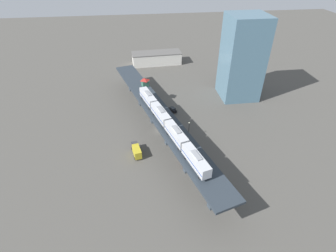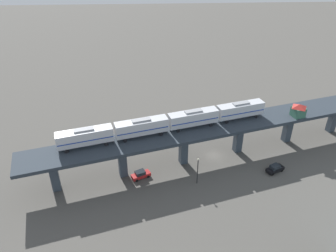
{
  "view_description": "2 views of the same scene",
  "coord_description": "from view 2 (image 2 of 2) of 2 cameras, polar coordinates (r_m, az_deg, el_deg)",
  "views": [
    {
      "loc": [
        -7.17,
        -80.78,
        59.22
      ],
      "look_at": [
        1.92,
        -11.89,
        10.34
      ],
      "focal_mm": 28.0,
      "sensor_mm": 36.0,
      "label": 1
    },
    {
      "loc": [
        66.88,
        -15.51,
        49.52
      ],
      "look_at": [
        1.92,
        -11.89,
        10.34
      ],
      "focal_mm": 35.0,
      "sensor_mm": 36.0,
      "label": 2
    }
  ],
  "objects": [
    {
      "name": "ground_plane",
      "position": [
        84.65,
        8.02,
        -5.1
      ],
      "size": [
        400.0,
        400.0,
        0.0
      ],
      "primitive_type": "plane",
      "color": "#4C4944"
    },
    {
      "name": "elevated_viaduct",
      "position": [
        80.38,
        8.28,
        -0.78
      ],
      "size": [
        33.21,
        90.8,
        8.84
      ],
      "color": "#283039",
      "rests_on": "ground"
    },
    {
      "name": "subway_train",
      "position": [
        75.41,
        0.0,
        0.68
      ],
      "size": [
        16.3,
        48.67,
        4.45
      ],
      "color": "silver",
      "rests_on": "elevated_viaduct"
    },
    {
      "name": "signal_hut",
      "position": [
        88.44,
        21.78,
        2.61
      ],
      "size": [
        3.98,
        3.98,
        3.4
      ],
      "color": "#33604C",
      "rests_on": "elevated_viaduct"
    },
    {
      "name": "street_car_black",
      "position": [
        82.13,
        18.13,
        -7.03
      ],
      "size": [
        3.52,
        4.75,
        1.89
      ],
      "color": "black",
      "rests_on": "ground"
    },
    {
      "name": "street_car_red",
      "position": [
        76.64,
        -4.78,
        -8.41
      ],
      "size": [
        3.54,
        4.74,
        1.89
      ],
      "color": "#AD1E1E",
      "rests_on": "ground"
    },
    {
      "name": "delivery_truck",
      "position": [
        89.66,
        -0.76,
        -1.13
      ],
      "size": [
        3.55,
        7.49,
        3.2
      ],
      "color": "#333338",
      "rests_on": "ground"
    },
    {
      "name": "street_lamp",
      "position": [
        73.18,
        5.19,
        -7.45
      ],
      "size": [
        0.44,
        0.44,
        6.94
      ],
      "color": "black",
      "rests_on": "ground"
    }
  ]
}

